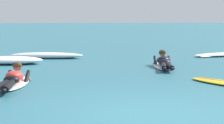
{
  "coord_description": "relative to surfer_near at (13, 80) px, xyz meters",
  "views": [
    {
      "loc": [
        -1.44,
        -7.19,
        1.61
      ],
      "look_at": [
        -0.2,
        5.14,
        0.28
      ],
      "focal_mm": 72.19,
      "sensor_mm": 36.0,
      "label": 1
    }
  ],
  "objects": [
    {
      "name": "whitewater_mid_right",
      "position": [
        0.47,
        6.27,
        -0.04
      ],
      "size": [
        2.71,
        1.02,
        0.22
      ],
      "color": "white",
      "rests_on": "ground"
    },
    {
      "name": "surfer_near",
      "position": [
        0.0,
        0.0,
        0.0
      ],
      "size": [
        0.73,
        2.55,
        0.53
      ],
      "color": "white",
      "rests_on": "ground"
    },
    {
      "name": "whitewater_mid_left",
      "position": [
        7.17,
        6.5,
        -0.08
      ],
      "size": [
        2.76,
        1.57,
        0.13
      ],
      "color": "white",
      "rests_on": "ground"
    },
    {
      "name": "surfer_far",
      "position": [
        4.1,
        3.14,
        -0.0
      ],
      "size": [
        0.86,
        2.66,
        0.54
      ],
      "color": "white",
      "rests_on": "ground"
    },
    {
      "name": "ground_plane",
      "position": [
        2.64,
        7.13,
        -0.14
      ],
      "size": [
        120.0,
        120.0,
        0.0
      ],
      "primitive_type": "plane",
      "color": "#2D6B7A"
    },
    {
      "name": "whitewater_front",
      "position": [
        -0.63,
        4.54,
        -0.02
      ],
      "size": [
        2.17,
        1.08,
        0.25
      ],
      "color": "white",
      "rests_on": "ground"
    }
  ]
}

